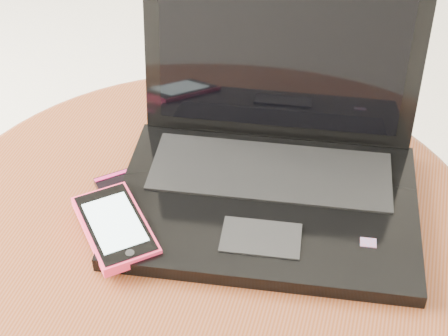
# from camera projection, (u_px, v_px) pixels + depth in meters

# --- Properties ---
(table) EXTENTS (0.69, 0.69, 0.54)m
(table) POSITION_uv_depth(u_px,v_px,m) (205.00, 294.00, 0.87)
(table) COLOR brown
(table) RESTS_ON ground
(laptop) EXTENTS (0.38, 0.33, 0.23)m
(laptop) POSITION_uv_depth(u_px,v_px,m) (271.00, 161.00, 0.83)
(laptop) COLOR black
(laptop) RESTS_ON table
(phone_black) EXTENTS (0.12, 0.12, 0.01)m
(phone_black) POSITION_uv_depth(u_px,v_px,m) (131.00, 202.00, 0.83)
(phone_black) COLOR black
(phone_black) RESTS_ON table
(phone_pink) EXTENTS (0.13, 0.14, 0.02)m
(phone_pink) POSITION_uv_depth(u_px,v_px,m) (115.00, 227.00, 0.78)
(phone_pink) COLOR #FC305B
(phone_pink) RESTS_ON phone_black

